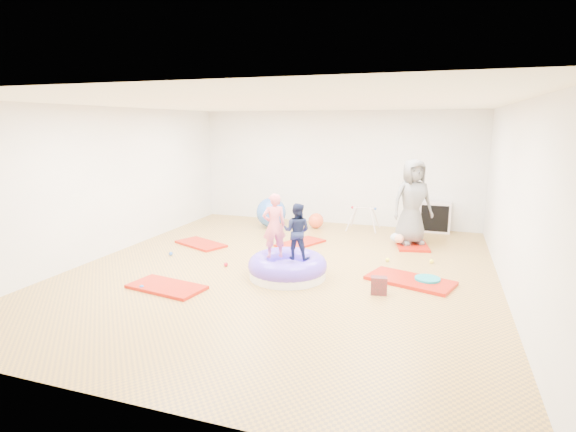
% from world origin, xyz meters
% --- Properties ---
extents(room, '(7.01, 8.01, 2.81)m').
position_xyz_m(room, '(0.00, 0.00, 1.40)').
color(room, gold).
rests_on(room, ground).
extents(gym_mat_front_left, '(1.26, 0.77, 0.05)m').
position_xyz_m(gym_mat_front_left, '(-1.40, -1.40, 0.02)').
color(gym_mat_front_left, red).
rests_on(gym_mat_front_left, ground).
extents(gym_mat_mid_left, '(1.23, 0.96, 0.05)m').
position_xyz_m(gym_mat_mid_left, '(-2.17, 1.01, 0.02)').
color(gym_mat_mid_left, red).
rests_on(gym_mat_mid_left, ground).
extents(gym_mat_center_back, '(0.94, 1.19, 0.04)m').
position_xyz_m(gym_mat_center_back, '(-0.21, 1.74, 0.02)').
color(gym_mat_center_back, red).
rests_on(gym_mat_center_back, ground).
extents(gym_mat_right, '(1.47, 1.04, 0.06)m').
position_xyz_m(gym_mat_right, '(2.13, 0.10, 0.03)').
color(gym_mat_right, red).
rests_on(gym_mat_right, ground).
extents(gym_mat_rear_right, '(0.84, 1.31, 0.05)m').
position_xyz_m(gym_mat_rear_right, '(1.99, 2.46, 0.03)').
color(gym_mat_rear_right, red).
rests_on(gym_mat_rear_right, ground).
extents(inflatable_cushion, '(1.31, 1.31, 0.41)m').
position_xyz_m(inflatable_cushion, '(0.19, -0.29, 0.16)').
color(inflatable_cushion, white).
rests_on(inflatable_cushion, ground).
extents(child_pink, '(0.46, 0.43, 1.06)m').
position_xyz_m(child_pink, '(-0.03, -0.32, 0.91)').
color(child_pink, '#FF727F').
rests_on(child_pink, inflatable_cushion).
extents(child_navy, '(0.45, 0.36, 0.92)m').
position_xyz_m(child_navy, '(0.35, -0.29, 0.84)').
color(child_navy, '#151D40').
rests_on(child_navy, inflatable_cushion).
extents(adult_caregiver, '(1.01, 0.91, 1.74)m').
position_xyz_m(adult_caregiver, '(1.98, 2.39, 0.92)').
color(adult_caregiver, slate).
rests_on(adult_caregiver, gym_mat_rear_right).
extents(infant, '(0.40, 0.40, 0.23)m').
position_xyz_m(infant, '(1.77, 2.26, 0.17)').
color(infant, silver).
rests_on(infant, gym_mat_rear_right).
extents(ball_pit_balls, '(4.83, 2.88, 0.08)m').
position_xyz_m(ball_pit_balls, '(-0.24, 0.32, 0.04)').
color(ball_pit_balls, blue).
rests_on(ball_pit_balls, ground).
extents(exercise_ball_blue, '(0.72, 0.72, 0.72)m').
position_xyz_m(exercise_ball_blue, '(-1.37, 3.04, 0.36)').
color(exercise_ball_blue, blue).
rests_on(exercise_ball_blue, ground).
extents(exercise_ball_orange, '(0.37, 0.37, 0.37)m').
position_xyz_m(exercise_ball_orange, '(-0.30, 3.28, 0.18)').
color(exercise_ball_orange, '#F85B32').
rests_on(exercise_ball_orange, ground).
extents(infant_play_gym, '(0.72, 0.69, 0.55)m').
position_xyz_m(infant_play_gym, '(0.82, 3.41, 0.37)').
color(infant_play_gym, silver).
rests_on(infant_play_gym, ground).
extents(cube_shelf, '(0.70, 0.35, 0.70)m').
position_xyz_m(cube_shelf, '(2.42, 3.79, 0.35)').
color(cube_shelf, silver).
rests_on(cube_shelf, ground).
extents(balance_disc, '(0.40, 0.40, 0.09)m').
position_xyz_m(balance_disc, '(2.39, 0.15, 0.04)').
color(balance_disc, '#109BA9').
rests_on(balance_disc, ground).
extents(backpack, '(0.25, 0.18, 0.27)m').
position_xyz_m(backpack, '(1.72, -0.58, 0.13)').
color(backpack, maroon).
rests_on(backpack, ground).
extents(yellow_toy, '(0.19, 0.19, 0.03)m').
position_xyz_m(yellow_toy, '(-1.62, -1.52, 0.01)').
color(yellow_toy, '#FFFB32').
rests_on(yellow_toy, ground).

